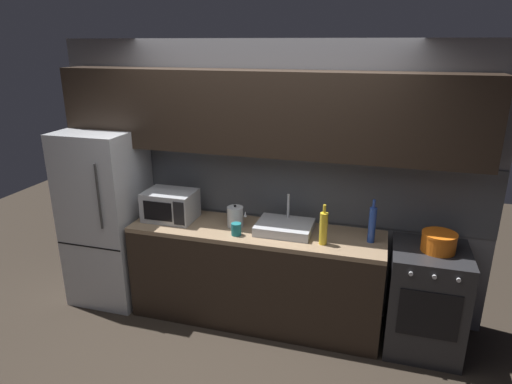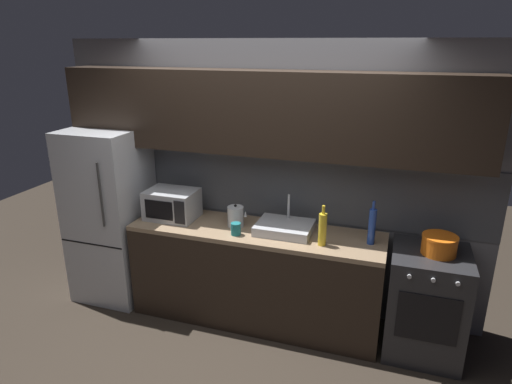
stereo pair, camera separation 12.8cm
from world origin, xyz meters
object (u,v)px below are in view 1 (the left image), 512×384
Objects in this scene: microwave at (171,205)px; cooking_pot at (439,242)px; oven_range at (425,299)px; mug_teal at (236,229)px; kettle at (235,217)px; wine_bottle_blue at (372,224)px; refrigerator at (108,217)px; wine_bottle_yellow at (323,228)px.

microwave reaches higher than cooking_pot.
mug_teal is at bearing -174.37° from oven_range.
kettle reaches higher than oven_range.
oven_range is at bearing -0.67° from kettle.
mug_teal is (-1.11, -0.18, -0.10)m from wine_bottle_blue.
refrigerator is 1.39m from mug_teal.
cooking_pot is at bearing 8.08° from wine_bottle_yellow.
refrigerator is at bearing 179.98° from oven_range.
kettle is 0.61× the size of wine_bottle_yellow.
refrigerator is at bearing -178.45° from microwave.
mug_teal is (0.70, -0.18, -0.08)m from microwave.
kettle is at bearing 169.80° from wine_bottle_yellow.
kettle is 0.19m from mug_teal.
mug_teal is at bearing -170.73° from wine_bottle_blue.
wine_bottle_blue is 0.40m from wine_bottle_yellow.
kettle is (1.31, 0.02, 0.14)m from refrigerator.
microwave is 1.81m from wine_bottle_blue.
cooking_pot is at bearing -0.61° from kettle.
microwave is at bearing 165.89° from mug_teal.
wine_bottle_blue is at bearing 0.54° from refrigerator.
refrigerator is 3.01m from cooking_pot.
wine_bottle_blue is at bearing 9.27° from mug_teal.
wine_bottle_blue is 3.46× the size of mug_teal.
microwave is 1.71× the size of cooking_pot.
wine_bottle_blue is (2.49, 0.02, 0.20)m from refrigerator.
kettle is at bearing 179.39° from cooking_pot.
mug_teal is at bearing -174.46° from cooking_pot.
mug_teal is (-0.74, -0.03, -0.09)m from wine_bottle_yellow.
wine_bottle_blue is (1.81, 0.01, 0.02)m from microwave.
wine_bottle_yellow is 0.74m from mug_teal.
kettle is at bearing -179.73° from wine_bottle_blue.
microwave is at bearing 174.24° from wine_bottle_yellow.
oven_range is 1.96× the size of microwave.
wine_bottle_blue reaches higher than microwave.
wine_bottle_yellow reaches higher than microwave.
microwave is 1.35× the size of wine_bottle_yellow.
refrigerator reaches higher than wine_bottle_blue.
wine_bottle_blue is at bearing 0.17° from microwave.
refrigerator is 3.00m from oven_range.
microwave is at bearing 179.97° from kettle.
refrigerator is 15.92× the size of mug_teal.
refrigerator reaches higher than oven_range.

